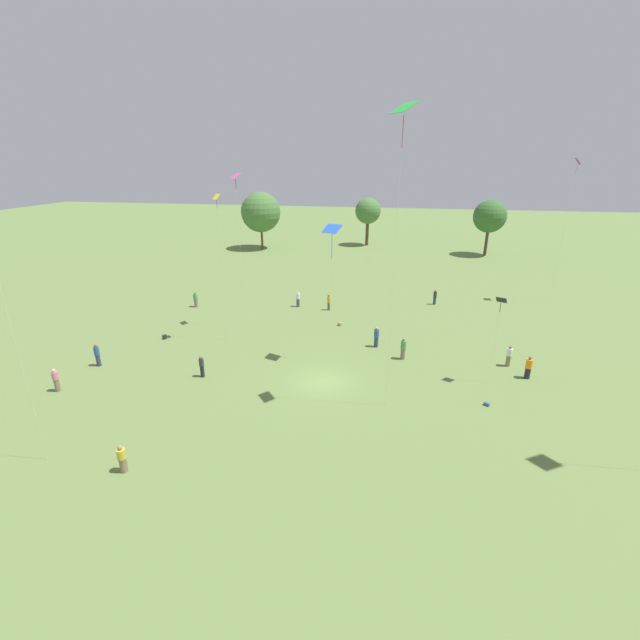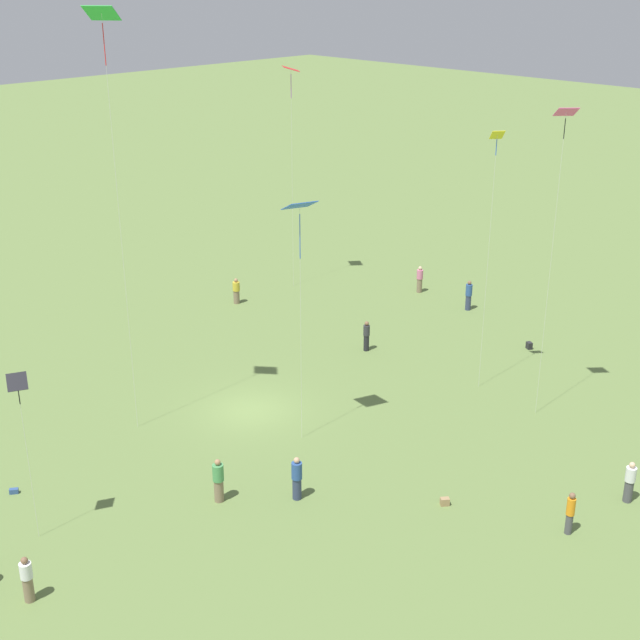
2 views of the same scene
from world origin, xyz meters
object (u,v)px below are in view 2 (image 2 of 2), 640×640
Objects in this scene: person_8 at (218,481)px; kite_3 at (18,388)px; person_4 at (366,336)px; person_7 at (469,295)px; person_2 at (420,279)px; kite_5 at (565,129)px; kite_1 at (291,78)px; kite_7 at (300,212)px; person_10 at (236,291)px; person_11 at (570,513)px; picnic_bag_1 at (14,491)px; person_1 at (297,478)px; person_6 at (630,482)px; picnic_bag_0 at (529,346)px; kite_6 at (496,158)px; kite_4 at (103,31)px; person_0 at (27,579)px; picnic_bag_2 at (445,502)px.

person_8 is 8.65m from kite_3.
person_4 is 8.95m from person_7.
kite_5 is (8.86, 14.40, 12.52)m from person_2.
kite_1 reaches higher than kite_7.
person_11 reaches higher than person_10.
person_1 is at bearing 133.50° from picnic_bag_1.
person_7 is (-12.39, -16.98, 0.06)m from person_6.
person_2 is 0.99× the size of person_6.
picnic_bag_1 is (27.05, -6.59, -0.09)m from picnic_bag_0.
picnic_bag_1 is (29.44, -0.65, -0.83)m from person_7.
picnic_bag_1 is (20.07, 10.17, -0.69)m from person_10.
person_7 is (-8.94, 0.24, 0.07)m from person_4.
person_4 is at bearing 178.84° from picnic_bag_1.
kite_7 is at bearing -167.63° from person_4.
person_6 is at bearing 30.68° from kite_3.
person_8 is at bearing 69.60° from kite_5.
person_11 is 0.14× the size of kite_6.
person_10 is 0.11× the size of kite_5.
person_1 is 1.00× the size of person_7.
person_8 is at bearing -172.40° from person_4.
person_10 is at bearing 115.46° from person_11.
person_7 is (-21.58, -7.63, 0.01)m from person_1.
kite_4 reaches higher than person_1.
person_0 is 34.38m from kite_1.
person_2 is at bearing 45.01° from person_6.
person_11 is 31.93m from kite_1.
person_6 is 24.54m from picnic_bag_1.
kite_3 is (30.44, 6.78, 5.29)m from person_2.
person_6 is 0.10× the size of kite_4.
person_2 is at bearing -34.81° from kite_5.
kite_5 reaches higher than person_4.
person_0 is 1.00× the size of person_2.
kite_7 is (13.46, 14.94, -2.86)m from kite_1.
picnic_bag_2 is at bearing 32.44° from kite_3.
kite_4 reaches higher than person_2.
picnic_bag_0 is (-2.24, 16.64, -13.08)m from kite_1.
person_2 is 14.91m from kite_1.
kite_6 is (-14.57, 8.56, -5.82)m from kite_4.
picnic_bag_1 is (11.35, -4.88, -10.32)m from kite_7.
person_4 is 0.98× the size of person_11.
person_2 is (-21.87, -11.70, -0.06)m from person_1.
person_6 is 14.68m from kite_5.
person_7 is 4.54× the size of picnic_bag_0.
person_11 is 0.10× the size of kite_4.
person_2 is 0.16× the size of kite_7.
kite_7 is at bearing -1.98° from person_8.
kite_7 is at bearing 142.35° from person_10.
kite_3 is 15.77× the size of picnic_bag_2.
picnic_bag_1 is (20.50, -0.42, -0.76)m from person_4.
person_8 is 4.46× the size of picnic_bag_2.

